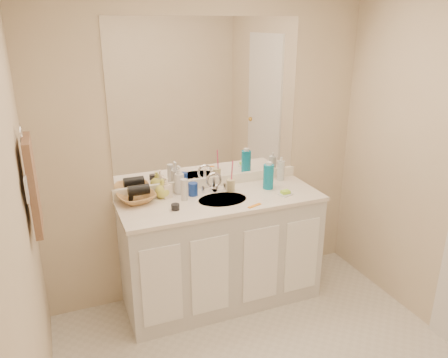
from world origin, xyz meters
TOP-DOWN VIEW (x-y plane):
  - wall_back at (0.00, 1.30)m, footprint 2.60×0.02m
  - wall_left at (-1.30, 0.00)m, footprint 0.02×2.60m
  - vanity_cabinet at (0.00, 1.02)m, footprint 1.50×0.55m
  - countertop at (0.00, 1.02)m, footprint 1.52×0.57m
  - backsplash at (0.00, 1.29)m, footprint 1.52×0.03m
  - sink_basin at (0.00, 1.00)m, footprint 0.37×0.37m
  - faucet at (0.00, 1.18)m, footprint 0.02×0.02m
  - mirror at (0.00, 1.29)m, footprint 1.48×0.01m
  - blue_mug at (-0.18, 1.16)m, footprint 0.08×0.08m
  - tan_cup at (0.12, 1.14)m, footprint 0.08×0.08m
  - toothbrush at (0.13, 1.14)m, footprint 0.01×0.04m
  - mouthwash_bottle at (0.42, 1.08)m, footprint 0.09×0.09m
  - clear_pump_bottle at (0.60, 1.22)m, footprint 0.08×0.08m
  - soap_dish at (0.48, 0.91)m, footprint 0.12×0.10m
  - green_soap at (0.48, 0.91)m, footprint 0.07×0.05m
  - orange_comb at (0.17, 0.80)m, footprint 0.12×0.06m
  - dark_jar at (-0.38, 0.95)m, footprint 0.06×0.06m
  - extra_white_bottle at (-0.26, 1.10)m, footprint 0.06×0.06m
  - soap_bottle_white at (-0.26, 1.24)m, footprint 0.09×0.09m
  - soap_bottle_cream at (-0.38, 1.20)m, footprint 0.09×0.09m
  - soap_bottle_yellow at (-0.40, 1.21)m, footprint 0.15×0.15m
  - wicker_basket at (-0.60, 1.19)m, footprint 0.32×0.32m
  - hair_dryer at (-0.58, 1.19)m, footprint 0.15×0.08m
  - towel_ring at (-1.27, 0.77)m, footprint 0.01×0.11m
  - hand_towel at (-1.25, 0.77)m, footprint 0.04×0.32m
  - switch_plate at (-1.27, 0.57)m, footprint 0.01×0.08m

SIDE VIEW (x-z plane):
  - vanity_cabinet at x=0.00m, z-range 0.00..0.85m
  - countertop at x=0.00m, z-range 0.85..0.88m
  - sink_basin at x=0.00m, z-range 0.86..0.88m
  - orange_comb at x=0.17m, z-range 0.88..0.88m
  - soap_dish at x=0.48m, z-range 0.88..0.89m
  - dark_jar at x=-0.38m, z-range 0.88..0.92m
  - green_soap at x=0.48m, z-range 0.89..0.92m
  - wicker_basket at x=-0.60m, z-range 0.88..0.95m
  - backsplash at x=0.00m, z-range 0.88..0.96m
  - tan_cup at x=0.12m, z-range 0.88..0.97m
  - blue_mug at x=-0.18m, z-range 0.88..0.98m
  - faucet at x=0.00m, z-range 0.88..0.99m
  - soap_bottle_yellow at x=-0.40m, z-range 0.88..1.03m
  - soap_bottle_cream at x=-0.38m, z-range 0.88..1.04m
  - extra_white_bottle at x=-0.26m, z-range 0.88..1.04m
  - clear_pump_bottle at x=0.60m, z-range 0.88..1.04m
  - hair_dryer at x=-0.58m, z-range 0.93..1.01m
  - mouthwash_bottle at x=0.42m, z-range 0.88..1.08m
  - soap_bottle_white at x=-0.26m, z-range 0.88..1.10m
  - toothbrush at x=0.13m, z-range 0.93..1.13m
  - wall_back at x=0.00m, z-range 0.00..2.40m
  - wall_left at x=-1.30m, z-range 0.00..2.40m
  - hand_towel at x=-1.25m, z-range 0.98..1.52m
  - switch_plate at x=-1.27m, z-range 1.24..1.36m
  - towel_ring at x=-1.27m, z-range 1.49..1.61m
  - mirror at x=0.00m, z-range 0.96..2.16m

